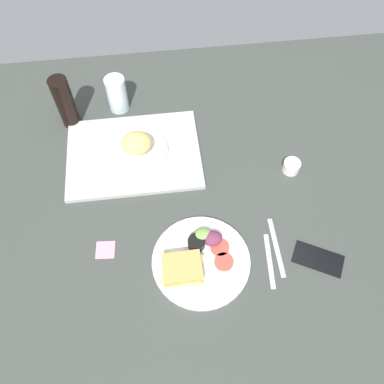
{
  "coord_description": "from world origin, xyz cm",
  "views": [
    {
      "loc": [
        -5.81,
        -61.1,
        109.9
      ],
      "look_at": [
        2.0,
        3.0,
        4.0
      ],
      "focal_mm": 37.17,
      "sensor_mm": 36.0,
      "label": 1
    }
  ],
  "objects_px": {
    "knife": "(276,247)",
    "fork": "(270,261)",
    "serving_tray": "(134,154)",
    "sticky_note": "(105,250)",
    "bread_plate_near": "(137,147)",
    "drinking_glass": "(117,94)",
    "soda_bottle": "(65,103)",
    "plate_with_salad": "(199,259)",
    "espresso_cup": "(291,166)",
    "cell_phone": "(318,259)"
  },
  "relations": [
    {
      "from": "soda_bottle",
      "to": "sticky_note",
      "type": "xyz_separation_m",
      "value": [
        0.11,
        -0.52,
        -0.1
      ]
    },
    {
      "from": "espresso_cup",
      "to": "cell_phone",
      "type": "bearing_deg",
      "value": -89.65
    },
    {
      "from": "bread_plate_near",
      "to": "soda_bottle",
      "type": "relative_size",
      "value": 1.02
    },
    {
      "from": "fork",
      "to": "knife",
      "type": "xyz_separation_m",
      "value": [
        0.03,
        0.04,
        0.0
      ]
    },
    {
      "from": "bread_plate_near",
      "to": "sticky_note",
      "type": "xyz_separation_m",
      "value": [
        -0.12,
        -0.34,
        -0.04
      ]
    },
    {
      "from": "espresso_cup",
      "to": "knife",
      "type": "height_order",
      "value": "espresso_cup"
    },
    {
      "from": "plate_with_salad",
      "to": "sticky_note",
      "type": "height_order",
      "value": "plate_with_salad"
    },
    {
      "from": "cell_phone",
      "to": "serving_tray",
      "type": "bearing_deg",
      "value": 167.58
    },
    {
      "from": "fork",
      "to": "bread_plate_near",
      "type": "bearing_deg",
      "value": 45.0
    },
    {
      "from": "sticky_note",
      "to": "bread_plate_near",
      "type": "bearing_deg",
      "value": 71.01
    },
    {
      "from": "knife",
      "to": "bread_plate_near",
      "type": "bearing_deg",
      "value": 45.19
    },
    {
      "from": "soda_bottle",
      "to": "sticky_note",
      "type": "height_order",
      "value": "soda_bottle"
    },
    {
      "from": "serving_tray",
      "to": "cell_phone",
      "type": "bearing_deg",
      "value": -40.56
    },
    {
      "from": "drinking_glass",
      "to": "cell_phone",
      "type": "height_order",
      "value": "drinking_glass"
    },
    {
      "from": "soda_bottle",
      "to": "fork",
      "type": "height_order",
      "value": "soda_bottle"
    },
    {
      "from": "drinking_glass",
      "to": "cell_phone",
      "type": "bearing_deg",
      "value": -50.16
    },
    {
      "from": "serving_tray",
      "to": "soda_bottle",
      "type": "relative_size",
      "value": 2.25
    },
    {
      "from": "serving_tray",
      "to": "sticky_note",
      "type": "distance_m",
      "value": 0.35
    },
    {
      "from": "fork",
      "to": "cell_phone",
      "type": "relative_size",
      "value": 1.18
    },
    {
      "from": "knife",
      "to": "fork",
      "type": "bearing_deg",
      "value": 143.47
    },
    {
      "from": "plate_with_salad",
      "to": "knife",
      "type": "xyz_separation_m",
      "value": [
        0.24,
        0.02,
        -0.01
      ]
    },
    {
      "from": "serving_tray",
      "to": "bread_plate_near",
      "type": "height_order",
      "value": "bread_plate_near"
    },
    {
      "from": "serving_tray",
      "to": "drinking_glass",
      "type": "relative_size",
      "value": 3.29
    },
    {
      "from": "espresso_cup",
      "to": "serving_tray",
      "type": "bearing_deg",
      "value": 166.57
    },
    {
      "from": "plate_with_salad",
      "to": "fork",
      "type": "bearing_deg",
      "value": -6.66
    },
    {
      "from": "soda_bottle",
      "to": "cell_phone",
      "type": "xyz_separation_m",
      "value": [
        0.73,
        -0.62,
        -0.1
      ]
    },
    {
      "from": "soda_bottle",
      "to": "sticky_note",
      "type": "relative_size",
      "value": 3.57
    },
    {
      "from": "drinking_glass",
      "to": "espresso_cup",
      "type": "distance_m",
      "value": 0.66
    },
    {
      "from": "espresso_cup",
      "to": "sticky_note",
      "type": "bearing_deg",
      "value": -160.75
    },
    {
      "from": "plate_with_salad",
      "to": "sticky_note",
      "type": "relative_size",
      "value": 5.1
    },
    {
      "from": "serving_tray",
      "to": "knife",
      "type": "bearing_deg",
      "value": -44.02
    },
    {
      "from": "serving_tray",
      "to": "soda_bottle",
      "type": "bearing_deg",
      "value": 140.44
    },
    {
      "from": "serving_tray",
      "to": "plate_with_salad",
      "type": "xyz_separation_m",
      "value": [
        0.17,
        -0.41,
        0.01
      ]
    },
    {
      "from": "drinking_glass",
      "to": "knife",
      "type": "distance_m",
      "value": 0.77
    },
    {
      "from": "espresso_cup",
      "to": "knife",
      "type": "bearing_deg",
      "value": -112.39
    },
    {
      "from": "espresso_cup",
      "to": "cell_phone",
      "type": "distance_m",
      "value": 0.32
    },
    {
      "from": "fork",
      "to": "sticky_note",
      "type": "bearing_deg",
      "value": 84.14
    },
    {
      "from": "drinking_glass",
      "to": "soda_bottle",
      "type": "relative_size",
      "value": 0.68
    },
    {
      "from": "knife",
      "to": "cell_phone",
      "type": "relative_size",
      "value": 1.32
    },
    {
      "from": "bread_plate_near",
      "to": "cell_phone",
      "type": "height_order",
      "value": "bread_plate_near"
    },
    {
      "from": "knife",
      "to": "sticky_note",
      "type": "height_order",
      "value": "knife"
    },
    {
      "from": "espresso_cup",
      "to": "sticky_note",
      "type": "xyz_separation_m",
      "value": [
        -0.62,
        -0.22,
        -0.02
      ]
    },
    {
      "from": "serving_tray",
      "to": "fork",
      "type": "xyz_separation_m",
      "value": [
        0.38,
        -0.43,
        -0.01
      ]
    },
    {
      "from": "espresso_cup",
      "to": "soda_bottle",
      "type": "bearing_deg",
      "value": 157.65
    },
    {
      "from": "fork",
      "to": "espresso_cup",
      "type": "bearing_deg",
      "value": -19.31
    },
    {
      "from": "espresso_cup",
      "to": "fork",
      "type": "xyz_separation_m",
      "value": [
        -0.14,
        -0.31,
        -0.02
      ]
    },
    {
      "from": "knife",
      "to": "cell_phone",
      "type": "xyz_separation_m",
      "value": [
        0.11,
        -0.05,
        0.0
      ]
    },
    {
      "from": "plate_with_salad",
      "to": "sticky_note",
      "type": "distance_m",
      "value": 0.28
    },
    {
      "from": "sticky_note",
      "to": "drinking_glass",
      "type": "bearing_deg",
      "value": 84.11
    },
    {
      "from": "serving_tray",
      "to": "cell_phone",
      "type": "relative_size",
      "value": 3.13
    }
  ]
}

